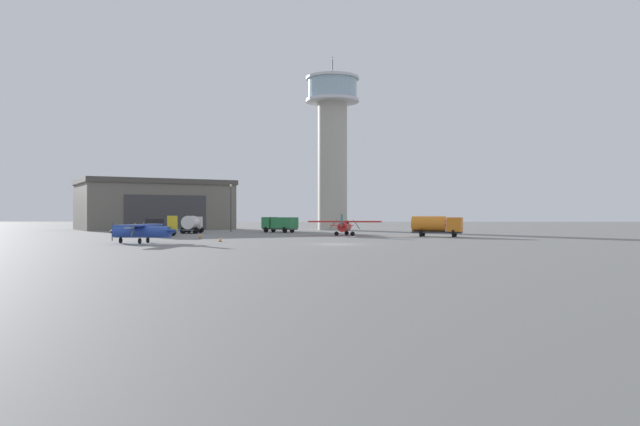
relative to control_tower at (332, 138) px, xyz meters
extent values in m
plane|color=slate|center=(1.03, -58.51, -18.20)|extent=(400.00, 400.00, 0.00)
cylinder|color=#B2AD9E|center=(0.00, 0.00, -5.50)|extent=(5.80, 5.80, 25.38)
cylinder|color=silver|center=(0.00, 0.00, 7.49)|extent=(10.52, 10.52, 0.60)
cylinder|color=#99B7C6|center=(0.00, 0.00, 9.73)|extent=(9.68, 9.68, 3.89)
cylinder|color=silver|center=(0.00, 0.00, 11.93)|extent=(10.52, 10.52, 0.50)
cylinder|color=#38383D|center=(0.00, 0.00, 14.18)|extent=(0.16, 0.16, 4.00)
cube|color=#6B665B|center=(-36.84, 3.75, -13.65)|extent=(34.09, 30.34, 9.10)
cube|color=#4A4740|center=(-36.84, 3.75, -8.59)|extent=(34.91, 31.16, 1.00)
cube|color=#38383A|center=(-32.18, -3.92, -14.78)|extent=(13.73, 8.44, 6.83)
cylinder|color=red|center=(2.08, -33.68, -16.91)|extent=(2.11, 6.68, 1.30)
cone|color=#38383D|center=(2.52, -30.17, -16.91)|extent=(1.02, 1.05, 0.91)
cube|color=#38383D|center=(2.52, -30.17, -16.91)|extent=(0.11, 0.08, 2.00)
cube|color=red|center=(2.12, -33.37, -16.15)|extent=(10.64, 2.87, 0.21)
cylinder|color=teal|center=(3.79, -33.58, -16.59)|extent=(1.04, 0.21, 1.43)
cylinder|color=teal|center=(0.45, -33.16, -16.59)|extent=(1.04, 0.21, 1.43)
cube|color=#99B7C6|center=(2.23, -32.43, -16.55)|extent=(1.18, 1.28, 0.74)
cone|color=red|center=(1.64, -37.19, -16.81)|extent=(1.15, 1.58, 0.98)
cube|color=teal|center=(1.64, -37.19, -15.96)|extent=(0.27, 1.16, 1.79)
cube|color=red|center=(1.64, -37.19, -16.65)|extent=(3.25, 1.33, 0.11)
cylinder|color=black|center=(2.39, -31.17, -17.88)|extent=(0.65, 0.25, 0.63)
cylinder|color=black|center=(3.20, -34.03, -17.88)|extent=(0.65, 0.25, 0.63)
cylinder|color=black|center=(0.90, -33.75, -17.88)|extent=(0.65, 0.25, 0.63)
cylinder|color=#2847A8|center=(-19.61, -57.28, -16.99)|extent=(6.23, 1.70, 1.22)
cone|color=#38383D|center=(-22.91, -57.02, -16.99)|extent=(0.95, 0.92, 0.86)
cube|color=#38383D|center=(-22.91, -57.02, -16.99)|extent=(0.07, 0.10, 1.87)
cube|color=#2847A8|center=(-19.90, -57.26, -16.28)|extent=(2.25, 9.94, 0.20)
cylinder|color=gold|center=(-19.78, -55.69, -16.69)|extent=(0.15, 0.97, 1.34)
cylinder|color=gold|center=(-20.03, -58.83, -16.69)|extent=(0.15, 0.97, 1.34)
cube|color=#99B7C6|center=(-20.79, -57.19, -16.66)|extent=(1.16, 1.06, 0.69)
cone|color=#2847A8|center=(-16.31, -57.54, -16.89)|extent=(1.45, 1.02, 0.92)
cube|color=gold|center=(-16.31, -57.54, -16.11)|extent=(1.09, 0.20, 1.68)
cube|color=#2847A8|center=(-16.31, -57.54, -16.75)|extent=(1.12, 3.02, 0.10)
cylinder|color=black|center=(-21.97, -57.09, -17.90)|extent=(0.21, 0.60, 0.59)
cylinder|color=black|center=(-19.33, -56.22, -17.90)|extent=(0.21, 0.60, 0.59)
cylinder|color=black|center=(-19.50, -58.38, -17.90)|extent=(0.21, 0.60, 0.59)
cube|color=#38383D|center=(-22.58, -22.94, -17.58)|extent=(2.02, 6.70, 0.24)
cube|color=white|center=(-22.66, -20.55, -16.47)|extent=(2.29, 1.94, 1.97)
cube|color=#99B7C6|center=(-22.69, -19.68, -16.08)|extent=(1.89, 0.15, 0.98)
cylinder|color=white|center=(-22.54, -24.02, -16.40)|extent=(2.28, 4.56, 2.12)
cylinder|color=black|center=(-23.66, -20.66, -17.70)|extent=(1.01, 0.31, 1.00)
cylinder|color=black|center=(-21.66, -20.58, -17.70)|extent=(1.01, 0.31, 1.00)
cylinder|color=black|center=(-23.51, -24.97, -17.70)|extent=(1.01, 0.31, 1.00)
cylinder|color=black|center=(-21.50, -24.90, -17.70)|extent=(1.01, 0.31, 1.00)
cube|color=#38383D|center=(-8.78, -17.90, -17.58)|extent=(6.24, 4.97, 0.24)
cube|color=#287A42|center=(-10.68, -16.64, -16.51)|extent=(2.70, 2.82, 1.88)
cube|color=#99B7C6|center=(-11.36, -16.18, -16.14)|extent=(1.11, 1.61, 0.94)
cube|color=#287A42|center=(-7.92, -18.47, -16.53)|extent=(4.76, 4.20, 1.84)
cylinder|color=black|center=(-11.17, -17.50, -17.70)|extent=(0.78, 0.98, 1.00)
cylinder|color=black|center=(-10.07, -15.85, -17.70)|extent=(0.78, 0.98, 1.00)
cylinder|color=black|center=(-7.76, -19.78, -17.70)|extent=(0.78, 0.98, 1.00)
cylinder|color=black|center=(-6.65, -18.12, -17.70)|extent=(0.78, 0.98, 1.00)
cube|color=#38383D|center=(-23.69, -36.39, -17.58)|extent=(2.09, 6.37, 0.24)
cube|color=black|center=(-23.66, -38.68, -16.57)|extent=(2.55, 1.81, 1.78)
cube|color=#99B7C6|center=(-23.65, -39.50, -16.21)|extent=(2.15, 0.10, 0.89)
cube|color=brown|center=(-23.70, -35.35, -17.38)|extent=(2.57, 4.30, 0.16)
cube|color=#997547|center=(-23.70, -34.93, -16.85)|extent=(1.07, 1.07, 0.90)
cylinder|color=black|center=(-22.52, -38.60, -17.70)|extent=(1.00, 0.29, 1.00)
cylinder|color=black|center=(-24.80, -38.63, -17.70)|extent=(1.00, 0.29, 1.00)
cylinder|color=black|center=(-22.57, -34.47, -17.70)|extent=(1.00, 0.29, 1.00)
cylinder|color=black|center=(-24.84, -34.50, -17.70)|extent=(1.00, 0.29, 1.00)
cube|color=#38383D|center=(14.68, -37.22, -17.58)|extent=(6.95, 3.87, 0.24)
cube|color=orange|center=(16.97, -38.01, -16.49)|extent=(2.50, 2.71, 1.93)
cube|color=#99B7C6|center=(17.81, -38.29, -16.11)|extent=(0.69, 1.80, 0.96)
cylinder|color=orange|center=(13.64, -36.86, -16.40)|extent=(4.99, 3.47, 2.10)
cylinder|color=black|center=(17.23, -37.04, -17.70)|extent=(0.59, 1.04, 1.00)
cylinder|color=black|center=(16.59, -38.92, -17.70)|extent=(0.59, 1.04, 1.00)
cylinder|color=black|center=(13.09, -35.62, -17.70)|extent=(0.59, 1.04, 1.00)
cylinder|color=black|center=(12.44, -37.50, -17.70)|extent=(0.59, 1.04, 1.00)
cylinder|color=#38383D|center=(-17.91, -13.37, -14.21)|extent=(0.18, 0.18, 7.97)
sphere|color=#F9E5B2|center=(-17.91, -13.37, -10.01)|extent=(0.44, 0.44, 0.44)
cube|color=black|center=(-12.15, -52.86, -18.18)|extent=(0.36, 0.36, 0.04)
cone|color=orange|center=(-12.15, -52.86, -17.89)|extent=(0.30, 0.30, 0.54)
cylinder|color=white|center=(-12.15, -52.86, -17.86)|extent=(0.21, 0.21, 0.08)
cube|color=black|center=(-16.49, -43.81, -18.18)|extent=(0.36, 0.36, 0.04)
cone|color=orange|center=(-16.49, -43.81, -17.82)|extent=(0.30, 0.30, 0.67)
cylinder|color=white|center=(-16.49, -43.81, -17.79)|extent=(0.21, 0.21, 0.08)
camera|label=1|loc=(1.18, -121.37, -15.16)|focal=34.35mm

